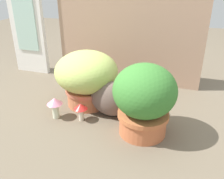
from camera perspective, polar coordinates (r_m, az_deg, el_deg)
name	(u,v)px	position (r m, az deg, el deg)	size (l,w,h in m)	color
ground_plane	(111,114)	(1.52, -0.17, -5.83)	(6.00, 6.00, 0.00)	#685C4A
cardboard_backdrop	(128,26)	(1.85, 3.72, 14.72)	(1.13, 0.03, 0.88)	tan
window_panel_white	(27,21)	(2.18, -19.48, 14.90)	(0.31, 0.05, 0.86)	white
grass_planter	(87,76)	(1.55, -5.99, 3.12)	(0.40, 0.40, 0.36)	#BF6C47
leafy_planter	(144,99)	(1.26, 7.60, -2.13)	(0.33, 0.33, 0.40)	#C1663F
cat	(114,98)	(1.45, 0.46, -1.92)	(0.38, 0.18, 0.32)	brown
mushroom_ornament_red	(81,108)	(1.43, -7.39, -4.40)	(0.08, 0.08, 0.11)	beige
mushroom_ornament_pink	(55,104)	(1.48, -13.34, -3.35)	(0.09, 0.09, 0.13)	silver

